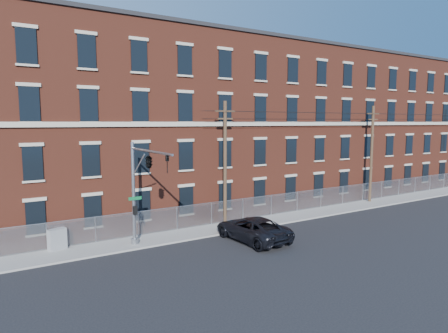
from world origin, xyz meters
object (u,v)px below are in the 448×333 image
object	(u,v)px
traffic_signal_mast	(145,172)
utility_pole_near	(225,161)
utility_cabinet	(57,239)
pickup_truck	(252,229)

from	to	relation	value
traffic_signal_mast	utility_pole_near	xyz separation A→B (m)	(8.00, 3.42, -0.05)
utility_pole_near	utility_cabinet	world-z (taller)	utility_pole_near
pickup_truck	utility_cabinet	world-z (taller)	pickup_truck
pickup_truck	utility_cabinet	size ratio (longest dim) A/B	4.45
utility_pole_near	pickup_truck	world-z (taller)	utility_pole_near
traffic_signal_mast	utility_pole_near	size ratio (longest dim) A/B	0.70
pickup_truck	utility_pole_near	bearing A→B (deg)	-99.20
pickup_truck	utility_cabinet	bearing A→B (deg)	-24.95
utility_pole_near	pickup_truck	size ratio (longest dim) A/B	1.61
pickup_truck	traffic_signal_mast	bearing A→B (deg)	-10.94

